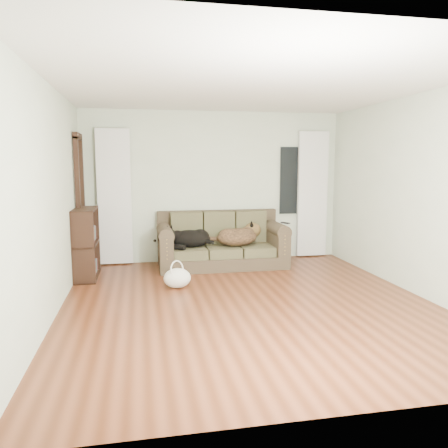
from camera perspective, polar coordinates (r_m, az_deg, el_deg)
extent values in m
plane|color=#4C2210|center=(5.49, 3.18, -10.21)|extent=(5.00, 5.00, 0.00)
plane|color=white|center=(5.30, 3.40, 17.60)|extent=(5.00, 5.00, 0.00)
cube|color=beige|center=(7.68, -1.31, 4.87)|extent=(4.50, 0.04, 2.60)
cube|color=beige|center=(5.17, -21.71, 2.83)|extent=(0.04, 5.00, 2.60)
cube|color=beige|center=(6.19, 23.97, 3.45)|extent=(0.04, 5.00, 2.60)
cube|color=white|center=(7.51, -14.12, 3.42)|extent=(0.55, 0.08, 2.25)
cube|color=white|center=(8.11, 11.46, 3.82)|extent=(0.55, 0.08, 2.25)
cube|color=black|center=(8.02, 9.04, 5.62)|extent=(0.50, 0.03, 1.20)
cube|color=black|center=(7.20, -18.22, 2.28)|extent=(0.07, 0.60, 2.10)
cube|color=#3A2F1F|center=(7.27, -0.28, -2.05)|extent=(2.09, 0.90, 0.86)
ellipsoid|color=black|center=(7.16, -4.81, -1.98)|extent=(0.74, 0.56, 0.29)
ellipsoid|color=black|center=(7.30, 1.95, -1.68)|extent=(0.82, 0.66, 0.32)
cube|color=black|center=(7.30, 8.01, 0.14)|extent=(0.13, 0.21, 0.02)
ellipsoid|color=silver|center=(6.10, -6.13, -6.84)|extent=(0.46, 0.42, 0.28)
cube|color=black|center=(6.84, -17.55, -2.62)|extent=(0.34, 0.85, 1.05)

